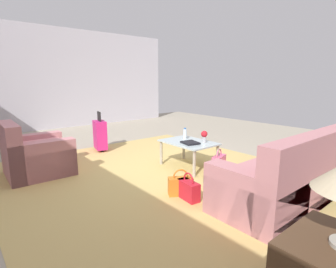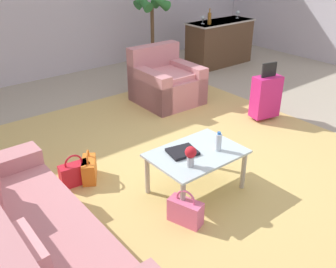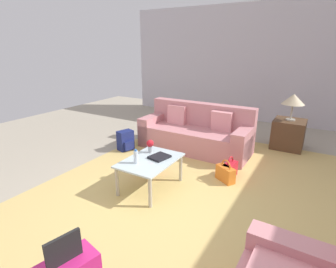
% 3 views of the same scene
% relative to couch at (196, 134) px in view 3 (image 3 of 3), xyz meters
% --- Properties ---
extents(ground_plane, '(12.00, 12.00, 0.00)m').
position_rel_couch_xyz_m(ground_plane, '(2.19, 0.60, -0.31)').
color(ground_plane, '#A89E89').
extents(wall_left, '(0.12, 8.00, 3.10)m').
position_rel_couch_xyz_m(wall_left, '(-2.87, 0.60, 1.24)').
color(wall_left, silver).
rests_on(wall_left, ground).
extents(area_rug, '(5.20, 4.40, 0.01)m').
position_rel_couch_xyz_m(area_rug, '(1.59, 0.80, -0.31)').
color(area_rug, tan).
rests_on(area_rug, ground).
extents(couch, '(0.86, 2.19, 0.91)m').
position_rel_couch_xyz_m(couch, '(0.00, 0.00, 0.00)').
color(couch, '#C67F84').
rests_on(couch, ground).
extents(coffee_table, '(0.93, 0.65, 0.46)m').
position_rel_couch_xyz_m(coffee_table, '(1.79, 0.10, 0.08)').
color(coffee_table, silver).
rests_on(coffee_table, ground).
extents(water_bottle, '(0.06, 0.06, 0.20)m').
position_rel_couch_xyz_m(water_bottle, '(1.99, -0.00, 0.24)').
color(water_bottle, silver).
rests_on(water_bottle, coffee_table).
extents(coffee_table_book, '(0.32, 0.29, 0.03)m').
position_rel_couch_xyz_m(coffee_table_book, '(1.67, 0.18, 0.16)').
color(coffee_table_book, black).
rests_on(coffee_table_book, coffee_table).
extents(flower_vase, '(0.11, 0.11, 0.21)m').
position_rel_couch_xyz_m(flower_vase, '(1.57, -0.05, 0.27)').
color(flower_vase, '#B2B7BC').
rests_on(flower_vase, coffee_table).
extents(side_table, '(0.60, 0.60, 0.59)m').
position_rel_couch_xyz_m(side_table, '(-1.01, 1.60, -0.02)').
color(side_table, '#513823').
rests_on(side_table, ground).
extents(table_lamp, '(0.43, 0.43, 0.53)m').
position_rel_couch_xyz_m(table_lamp, '(-1.01, 1.60, 0.70)').
color(table_lamp, '#ADA899').
rests_on(table_lamp, side_table).
extents(handbag_orange, '(0.28, 0.35, 0.36)m').
position_rel_couch_xyz_m(handbag_orange, '(1.03, 0.98, -0.18)').
color(handbag_orange, orange).
rests_on(handbag_orange, ground).
extents(handbag_pink, '(0.24, 0.35, 0.36)m').
position_rel_couch_xyz_m(handbag_pink, '(1.37, -0.22, -0.18)').
color(handbag_pink, pink).
rests_on(handbag_pink, ground).
extents(handbag_red, '(0.33, 0.18, 0.36)m').
position_rel_couch_xyz_m(handbag_red, '(0.87, 0.99, -0.18)').
color(handbag_red, red).
rests_on(handbag_red, ground).
extents(backpack_navy, '(0.35, 0.31, 0.40)m').
position_rel_couch_xyz_m(backpack_navy, '(0.80, -1.19, -0.12)').
color(backpack_navy, navy).
rests_on(backpack_navy, ground).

